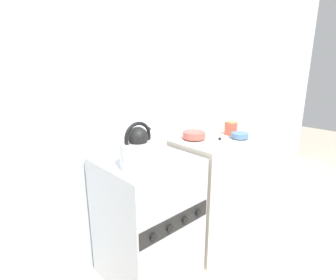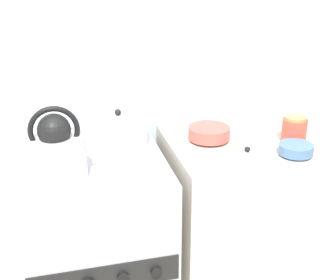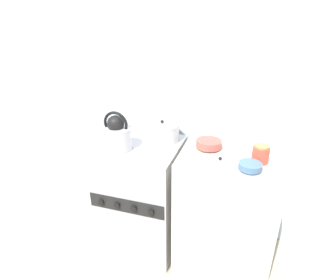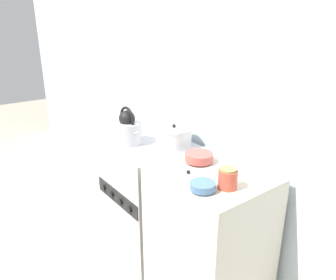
{
  "view_description": "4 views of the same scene",
  "coord_description": "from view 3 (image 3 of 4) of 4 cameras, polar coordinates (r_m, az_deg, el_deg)",
  "views": [
    {
      "loc": [
        -0.99,
        -1.01,
        1.49
      ],
      "look_at": [
        0.23,
        0.33,
        0.98
      ],
      "focal_mm": 28.0,
      "sensor_mm": 36.0,
      "label": 1
    },
    {
      "loc": [
        -0.13,
        -1.43,
        1.71
      ],
      "look_at": [
        0.32,
        0.29,
        0.97
      ],
      "focal_mm": 50.0,
      "sensor_mm": 36.0,
      "label": 2
    },
    {
      "loc": [
        0.73,
        -1.35,
        1.72
      ],
      "look_at": [
        0.22,
        0.29,
        0.98
      ],
      "focal_mm": 28.0,
      "sensor_mm": 36.0,
      "label": 3
    },
    {
      "loc": [
        1.9,
        -0.98,
        1.78
      ],
      "look_at": [
        0.25,
        0.28,
        1.02
      ],
      "focal_mm": 35.0,
      "sensor_mm": 36.0,
      "label": 4
    }
  ],
  "objects": [
    {
      "name": "wall_back",
      "position": [
        2.19,
        -2.74,
        10.98
      ],
      "size": [
        7.0,
        0.06,
        2.5
      ],
      "color": "silver",
      "rests_on": "ground_plane"
    },
    {
      "name": "loose_pot_lid",
      "position": [
        1.7,
        11.23,
        -4.45
      ],
      "size": [
        0.17,
        0.17,
        0.03
      ],
      "color": "silver",
      "rests_on": "counter"
    },
    {
      "name": "ground_plane",
      "position": [
        2.31,
        -8.12,
        -25.08
      ],
      "size": [
        12.0,
        12.0,
        0.0
      ],
      "primitive_type": "plane",
      "color": "#B2A893"
    },
    {
      "name": "counter",
      "position": [
        2.07,
        12.29,
        -14.55
      ],
      "size": [
        0.67,
        0.57,
        0.93
      ],
      "color": "beige",
      "rests_on": "ground_plane"
    },
    {
      "name": "small_ceramic_bowl",
      "position": [
        1.64,
        17.44,
        -5.46
      ],
      "size": [
        0.14,
        0.14,
        0.05
      ],
      "color": "#4C729E",
      "rests_on": "counter"
    },
    {
      "name": "cooking_pot",
      "position": [
        2.01,
        -1.27,
        1.76
      ],
      "size": [
        0.26,
        0.26,
        0.17
      ],
      "color": "silver",
      "rests_on": "stove"
    },
    {
      "name": "kettle",
      "position": [
        1.9,
        -11.07,
        1.08
      ],
      "size": [
        0.27,
        0.22,
        0.28
      ],
      "color": "silver",
      "rests_on": "stove"
    },
    {
      "name": "storage_jar",
      "position": [
        1.74,
        19.51,
        -2.9
      ],
      "size": [
        0.1,
        0.1,
        0.11
      ],
      "color": "#CC4C38",
      "rests_on": "counter"
    },
    {
      "name": "enamel_bowl",
      "position": [
        1.85,
        8.85,
        -0.8
      ],
      "size": [
        0.18,
        0.18,
        0.06
      ],
      "color": "#B75147",
      "rests_on": "counter"
    },
    {
      "name": "stove",
      "position": [
        2.2,
        -5.58,
        -11.86
      ],
      "size": [
        0.59,
        0.61,
        0.9
      ],
      "color": "#B2B2B7",
      "rests_on": "ground_plane"
    }
  ]
}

